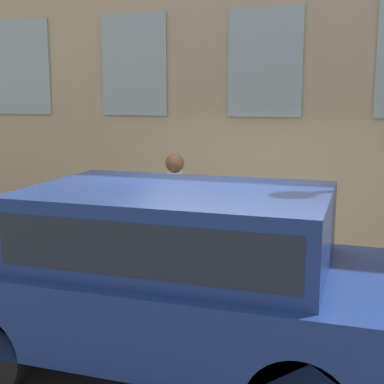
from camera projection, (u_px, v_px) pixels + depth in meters
The scene contains 5 objects.
ground_plane at pixel (222, 316), 6.45m from camera, with size 80.00×80.00×0.00m, color #38383A.
sidewalk at pixel (244, 278), 7.58m from camera, with size 2.44×60.00×0.16m.
fire_hydrant at pixel (210, 256), 7.07m from camera, with size 0.35×0.46×0.74m.
person at pixel (175, 200), 7.65m from camera, with size 0.40×0.27×1.67m.
parked_truck_navy_near at pixel (172, 267), 5.04m from camera, with size 2.05×4.41×1.79m.
Camera 1 is at (-5.89, -1.53, 2.62)m, focal length 50.00 mm.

